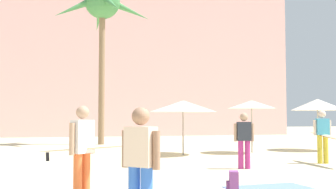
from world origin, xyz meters
TOP-DOWN VIEW (x-y plane):
  - hotel_pink at (5.03, 33.01)m, footprint 24.68×8.21m
  - palm_tree_left at (-0.14, 19.17)m, footprint 5.72×5.62m
  - cafe_umbrella_1 at (9.14, 12.29)m, footprint 2.44×2.44m
  - cafe_umbrella_3 at (2.43, 11.68)m, footprint 2.75×2.75m
  - cafe_umbrella_4 at (5.52, 11.73)m, footprint 2.06×2.06m
  - beach_towel at (1.84, 3.36)m, footprint 1.83×1.20m
  - backpack at (0.91, 3.19)m, footprint 0.31×0.34m
  - person_mid_center at (5.90, 7.22)m, footprint 0.76×2.68m
  - person_mid_left at (-2.06, 3.29)m, footprint 1.87×2.42m
  - person_near_right at (2.79, 6.68)m, footprint 0.61×0.32m
  - person_far_right at (-1.43, 0.82)m, footprint 0.49×0.50m

SIDE VIEW (x-z plane):
  - beach_towel at x=1.84m, z-range 0.00..0.01m
  - backpack at x=0.91m, z-range -0.01..0.41m
  - person_far_right at x=-1.43m, z-range 0.08..1.70m
  - person_near_right at x=2.79m, z-range 0.08..1.71m
  - person_mid_left at x=-2.06m, z-range 0.07..1.78m
  - person_mid_center at x=5.90m, z-range 0.06..1.80m
  - cafe_umbrella_3 at x=2.43m, z-range 0.87..3.07m
  - cafe_umbrella_4 at x=5.52m, z-range 0.94..3.19m
  - cafe_umbrella_1 at x=9.14m, z-range 0.92..3.30m
  - hotel_pink at x=5.03m, z-range 0.00..13.13m
  - palm_tree_left at x=-0.14m, z-range 3.15..12.38m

